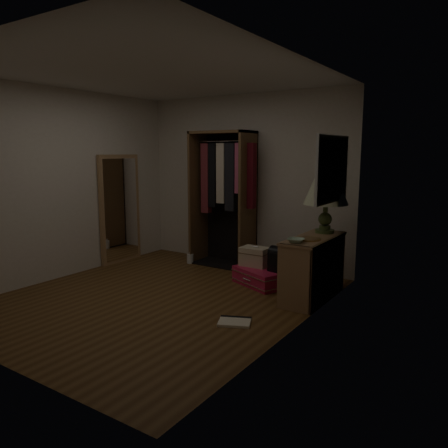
{
  "coord_description": "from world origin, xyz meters",
  "views": [
    {
      "loc": [
        3.43,
        -3.8,
        1.75
      ],
      "look_at": [
        0.3,
        0.95,
        0.8
      ],
      "focal_mm": 35.0,
      "sensor_mm": 36.0,
      "label": 1
    }
  ],
  "objects_px": {
    "table_lamp": "(326,192)",
    "pink_suitcase": "(263,276)",
    "console_bookshelf": "(314,266)",
    "floor_mirror": "(120,209)",
    "white_jug": "(190,258)",
    "black_bag": "(281,259)",
    "train_case": "(255,256)",
    "open_wardrobe": "(226,187)"
  },
  "relations": [
    {
      "from": "console_bookshelf",
      "to": "white_jug",
      "type": "relative_size",
      "value": 6.17
    },
    {
      "from": "console_bookshelf",
      "to": "pink_suitcase",
      "type": "relative_size",
      "value": 1.29
    },
    {
      "from": "table_lamp",
      "to": "white_jug",
      "type": "relative_size",
      "value": 3.78
    },
    {
      "from": "floor_mirror",
      "to": "white_jug",
      "type": "relative_size",
      "value": 9.36
    },
    {
      "from": "train_case",
      "to": "white_jug",
      "type": "xyz_separation_m",
      "value": [
        -1.34,
        0.3,
        -0.27
      ]
    },
    {
      "from": "open_wardrobe",
      "to": "pink_suitcase",
      "type": "xyz_separation_m",
      "value": [
        1.0,
        -0.62,
        -1.1
      ]
    },
    {
      "from": "open_wardrobe",
      "to": "console_bookshelf",
      "type": "bearing_deg",
      "value": -22.63
    },
    {
      "from": "floor_mirror",
      "to": "white_jug",
      "type": "xyz_separation_m",
      "value": [
        0.99,
        0.51,
        -0.77
      ]
    },
    {
      "from": "black_bag",
      "to": "table_lamp",
      "type": "distance_m",
      "value": 1.01
    },
    {
      "from": "table_lamp",
      "to": "white_jug",
      "type": "height_order",
      "value": "table_lamp"
    },
    {
      "from": "floor_mirror",
      "to": "black_bag",
      "type": "distance_m",
      "value": 2.8
    },
    {
      "from": "pink_suitcase",
      "to": "black_bag",
      "type": "distance_m",
      "value": 0.39
    },
    {
      "from": "train_case",
      "to": "black_bag",
      "type": "height_order",
      "value": "black_bag"
    },
    {
      "from": "console_bookshelf",
      "to": "open_wardrobe",
      "type": "bearing_deg",
      "value": 157.37
    },
    {
      "from": "black_bag",
      "to": "floor_mirror",
      "type": "bearing_deg",
      "value": -167.72
    },
    {
      "from": "table_lamp",
      "to": "white_jug",
      "type": "xyz_separation_m",
      "value": [
        -2.25,
        0.17,
        -1.17
      ]
    },
    {
      "from": "pink_suitcase",
      "to": "black_bag",
      "type": "relative_size",
      "value": 2.64
    },
    {
      "from": "console_bookshelf",
      "to": "train_case",
      "type": "bearing_deg",
      "value": 169.26
    },
    {
      "from": "white_jug",
      "to": "open_wardrobe",
      "type": "bearing_deg",
      "value": 27.33
    },
    {
      "from": "floor_mirror",
      "to": "white_jug",
      "type": "bearing_deg",
      "value": 27.28
    },
    {
      "from": "floor_mirror",
      "to": "table_lamp",
      "type": "relative_size",
      "value": 2.48
    },
    {
      "from": "train_case",
      "to": "white_jug",
      "type": "distance_m",
      "value": 1.4
    },
    {
      "from": "open_wardrobe",
      "to": "white_jug",
      "type": "distance_m",
      "value": 1.27
    },
    {
      "from": "black_bag",
      "to": "white_jug",
      "type": "height_order",
      "value": "black_bag"
    },
    {
      "from": "floor_mirror",
      "to": "white_jug",
      "type": "distance_m",
      "value": 1.36
    },
    {
      "from": "console_bookshelf",
      "to": "black_bag",
      "type": "relative_size",
      "value": 3.4
    },
    {
      "from": "console_bookshelf",
      "to": "white_jug",
      "type": "distance_m",
      "value": 2.32
    },
    {
      "from": "table_lamp",
      "to": "pink_suitcase",
      "type": "bearing_deg",
      "value": -165.66
    },
    {
      "from": "train_case",
      "to": "table_lamp",
      "type": "height_order",
      "value": "table_lamp"
    },
    {
      "from": "floor_mirror",
      "to": "table_lamp",
      "type": "height_order",
      "value": "floor_mirror"
    },
    {
      "from": "console_bookshelf",
      "to": "floor_mirror",
      "type": "bearing_deg",
      "value": -179.28
    },
    {
      "from": "open_wardrobe",
      "to": "train_case",
      "type": "relative_size",
      "value": 5.41
    },
    {
      "from": "open_wardrobe",
      "to": "table_lamp",
      "type": "distance_m",
      "value": 1.8
    },
    {
      "from": "floor_mirror",
      "to": "console_bookshelf",
      "type": "bearing_deg",
      "value": 0.72
    },
    {
      "from": "open_wardrobe",
      "to": "pink_suitcase",
      "type": "relative_size",
      "value": 2.36
    },
    {
      "from": "console_bookshelf",
      "to": "table_lamp",
      "type": "bearing_deg",
      "value": 88.96
    },
    {
      "from": "console_bookshelf",
      "to": "pink_suitcase",
      "type": "bearing_deg",
      "value": 171.64
    },
    {
      "from": "open_wardrobe",
      "to": "floor_mirror",
      "type": "bearing_deg",
      "value": -152.71
    },
    {
      "from": "pink_suitcase",
      "to": "table_lamp",
      "type": "distance_m",
      "value": 1.38
    },
    {
      "from": "open_wardrobe",
      "to": "white_jug",
      "type": "relative_size",
      "value": 11.28
    },
    {
      "from": "white_jug",
      "to": "train_case",
      "type": "bearing_deg",
      "value": -12.55
    },
    {
      "from": "console_bookshelf",
      "to": "black_bag",
      "type": "bearing_deg",
      "value": 168.69
    }
  ]
}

